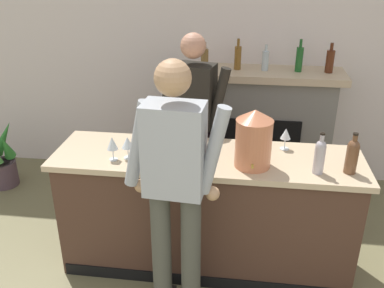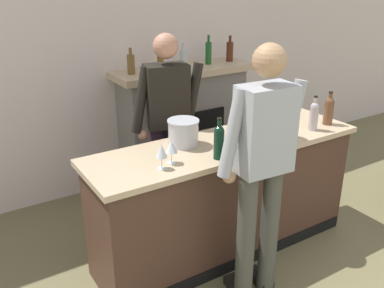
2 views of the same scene
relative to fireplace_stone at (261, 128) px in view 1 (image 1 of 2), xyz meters
The scene contains 14 objects.
wall_back_panel 0.85m from the fireplace_stone, 142.96° to the left, with size 12.00×0.07×2.75m.
bar_counter 1.46m from the fireplace_stone, 107.40° to the right, with size 2.28×0.64×0.98m.
fireplace_stone is the anchor object (origin of this frame).
potted_plant_corner 2.80m from the fireplace_stone, behind, with size 0.34×0.39×0.72m.
person_customer 2.07m from the fireplace_stone, 106.43° to the right, with size 0.66×0.32×1.83m.
person_bartender 1.04m from the fireplace_stone, 129.08° to the right, with size 0.65×0.37×1.76m.
copper_dispenser 1.60m from the fireplace_stone, 94.07° to the right, with size 0.26×0.29×0.42m.
ice_bucket_steel 1.53m from the fireplace_stone, 121.04° to the right, with size 0.24×0.24×0.20m.
wine_bottle_chardonnay_pale 1.67m from the fireplace_stone, 70.00° to the right, with size 0.08×0.08×0.29m.
wine_bottle_rose_blush 1.80m from the fireplace_stone, 112.78° to the right, with size 0.07×0.07×0.30m.
wine_bottle_port_short 1.65m from the fireplace_stone, 77.76° to the right, with size 0.07×0.07×0.29m.
wine_glass_front_right 1.85m from the fireplace_stone, 123.66° to the right, with size 0.09×0.09×0.17m.
wine_glass_by_dispenser 1.94m from the fireplace_stone, 125.47° to the right, with size 0.08×0.08×0.18m.
wine_glass_back_row 1.28m from the fireplace_stone, 83.53° to the right, with size 0.08×0.08×0.17m.
Camera 1 is at (0.17, -0.22, 2.38)m, focal length 40.00 mm.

